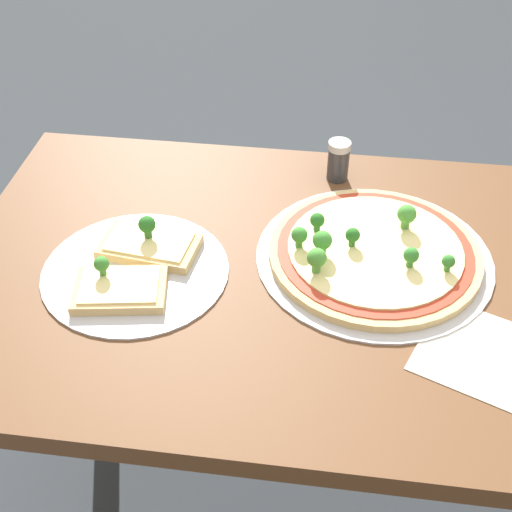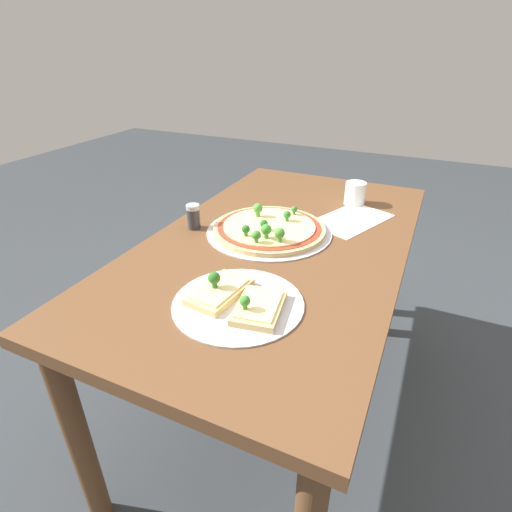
{
  "view_description": "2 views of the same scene",
  "coord_description": "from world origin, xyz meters",
  "views": [
    {
      "loc": [
        -0.04,
        -0.87,
        1.48
      ],
      "look_at": [
        -0.16,
        0.0,
        0.72
      ],
      "focal_mm": 50.0,
      "sensor_mm": 36.0,
      "label": 1
    },
    {
      "loc": [
        -1.02,
        -0.39,
        1.24
      ],
      "look_at": [
        -0.16,
        0.0,
        0.72
      ],
      "focal_mm": 28.0,
      "sensor_mm": 36.0,
      "label": 2
    }
  ],
  "objects": [
    {
      "name": "pizza_tray_whole",
      "position": [
        0.03,
        0.05,
        0.72
      ],
      "size": [
        0.39,
        0.39,
        0.07
      ],
      "color": "#B7B7BC",
      "rests_on": "dining_table"
    },
    {
      "name": "drinking_cup",
      "position": [
        0.39,
        -0.14,
        0.75
      ],
      "size": [
        0.07,
        0.07,
        0.08
      ],
      "primitive_type": "cylinder",
      "color": "white",
      "rests_on": "dining_table"
    },
    {
      "name": "dining_table",
      "position": [
        0.0,
        0.0,
        0.61
      ],
      "size": [
        1.32,
        0.74,
        0.7
      ],
      "color": "brown",
      "rests_on": "ground_plane"
    },
    {
      "name": "ground_plane",
      "position": [
        0.0,
        0.0,
        0.0
      ],
      "size": [
        8.0,
        8.0,
        0.0
      ],
      "primitive_type": "plane",
      "color": "#33383D"
    },
    {
      "name": "paper_menu",
      "position": [
        0.24,
        -0.16,
        0.7
      ],
      "size": [
        0.32,
        0.26,
        0.0
      ],
      "primitive_type": "cube",
      "rotation": [
        0.0,
        0.0,
        -0.39
      ],
      "color": "silver",
      "rests_on": "dining_table"
    },
    {
      "name": "condiment_shaker",
      "position": [
        -0.04,
        0.28,
        0.74
      ],
      "size": [
        0.04,
        0.04,
        0.08
      ],
      "color": "#333338",
      "rests_on": "dining_table"
    },
    {
      "name": "pizza_tray_slice",
      "position": [
        -0.35,
        -0.04,
        0.71
      ],
      "size": [
        0.3,
        0.3,
        0.06
      ],
      "color": "#B7B7BC",
      "rests_on": "dining_table"
    }
  ]
}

